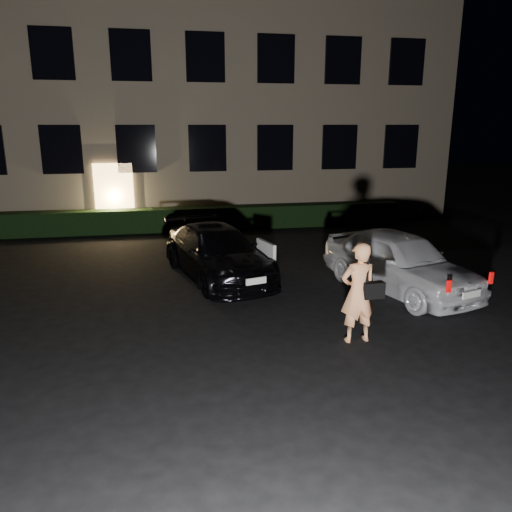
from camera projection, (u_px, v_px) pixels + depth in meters
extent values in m
plane|color=black|center=(269.00, 345.00, 9.06)|extent=(80.00, 80.00, 0.00)
cube|color=#736852|center=(197.00, 74.00, 21.77)|extent=(20.00, 8.00, 12.00)
cube|color=#ECB76A|center=(115.00, 197.00, 18.50)|extent=(1.40, 0.10, 2.50)
cube|color=black|center=(62.00, 150.00, 17.74)|extent=(1.40, 0.10, 1.70)
cube|color=black|center=(136.00, 149.00, 18.21)|extent=(1.40, 0.10, 1.70)
cube|color=black|center=(208.00, 148.00, 18.68)|extent=(1.40, 0.10, 1.70)
cube|color=black|center=(275.00, 148.00, 19.15)|extent=(1.40, 0.10, 1.70)
cube|color=black|center=(339.00, 147.00, 19.62)|extent=(1.40, 0.10, 1.70)
cube|color=black|center=(401.00, 147.00, 20.09)|extent=(1.40, 0.10, 1.70)
cube|color=black|center=(52.00, 54.00, 16.92)|extent=(1.40, 0.10, 1.70)
cube|color=black|center=(131.00, 56.00, 17.39)|extent=(1.40, 0.10, 1.70)
cube|color=black|center=(205.00, 57.00, 17.86)|extent=(1.40, 0.10, 1.70)
cube|color=black|center=(276.00, 59.00, 18.33)|extent=(1.40, 0.10, 1.70)
cube|color=black|center=(343.00, 61.00, 18.80)|extent=(1.40, 0.10, 1.70)
cube|color=black|center=(407.00, 62.00, 19.27)|extent=(1.40, 0.10, 1.70)
cube|color=black|center=(210.00, 218.00, 18.92)|extent=(15.00, 0.70, 0.85)
imported|color=black|center=(217.00, 253.00, 12.91)|extent=(2.92, 4.86, 1.32)
cube|color=white|center=(266.00, 250.00, 12.54)|extent=(0.32, 0.93, 0.44)
cube|color=silver|center=(256.00, 281.00, 10.87)|extent=(0.48, 0.16, 0.15)
imported|color=silver|center=(399.00, 261.00, 11.85)|extent=(2.86, 4.61, 1.46)
cube|color=red|center=(449.00, 286.00, 9.80)|extent=(0.10, 0.08, 0.24)
cube|color=red|center=(491.00, 278.00, 10.33)|extent=(0.10, 0.08, 0.24)
cube|color=silver|center=(471.00, 294.00, 10.08)|extent=(0.48, 0.18, 0.14)
imported|color=#F19C64|center=(358.00, 293.00, 9.01)|extent=(0.72, 0.50, 1.87)
cube|color=black|center=(373.00, 290.00, 8.93)|extent=(0.39, 0.20, 0.30)
cube|color=black|center=(367.00, 267.00, 8.83)|extent=(0.05, 0.07, 0.58)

